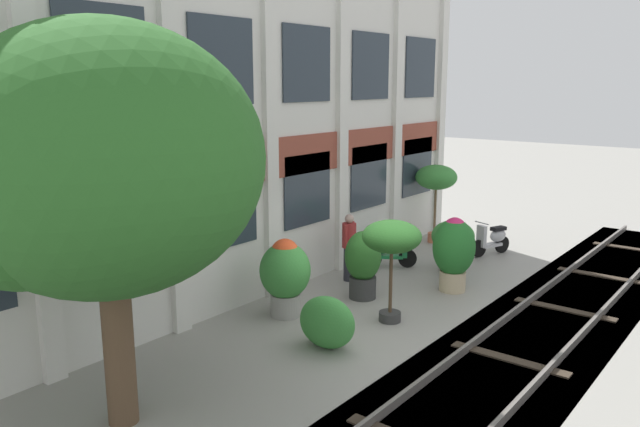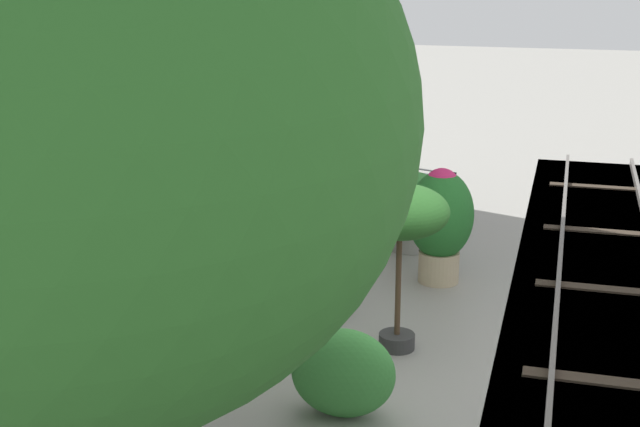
% 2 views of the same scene
% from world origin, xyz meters
% --- Properties ---
extents(ground_plane, '(80.00, 80.00, 0.00)m').
position_xyz_m(ground_plane, '(0.00, 0.00, 0.00)').
color(ground_plane, gray).
extents(apartment_facade, '(16.08, 0.64, 8.20)m').
position_xyz_m(apartment_facade, '(0.00, 3.23, 4.08)').
color(apartment_facade, silver).
rests_on(apartment_facade, ground).
extents(rail_tracks, '(23.72, 2.80, 0.43)m').
position_xyz_m(rail_tracks, '(0.00, -2.58, -0.13)').
color(rail_tracks, '#423F3A').
rests_on(rail_tracks, ground).
extents(broadleaf_tree, '(4.40, 4.19, 5.58)m').
position_xyz_m(broadleaf_tree, '(-5.31, 0.98, 3.65)').
color(broadleaf_tree, brown).
rests_on(broadleaf_tree, ground).
extents(potted_plant_stone_basin, '(1.05, 1.05, 1.64)m').
position_xyz_m(potted_plant_stone_basin, '(-0.77, 1.88, 0.93)').
color(potted_plant_stone_basin, gray).
rests_on(potted_plant_stone_basin, ground).
extents(potted_plant_glazed_jar, '(1.08, 1.08, 1.32)m').
position_xyz_m(potted_plant_glazed_jar, '(4.20, 0.58, 0.78)').
color(potted_plant_glazed_jar, gray).
rests_on(potted_plant_glazed_jar, ground).
extents(potted_plant_terracotta_small, '(1.23, 1.23, 2.35)m').
position_xyz_m(potted_plant_terracotta_small, '(6.56, 2.33, 1.91)').
color(potted_plant_terracotta_small, '#B76647').
rests_on(potted_plant_terracotta_small, ground).
extents(potted_plant_fluted_column, '(0.97, 0.97, 1.74)m').
position_xyz_m(potted_plant_fluted_column, '(2.81, -0.13, 0.99)').
color(potted_plant_fluted_column, tan).
rests_on(potted_plant_fluted_column, ground).
extents(potted_plant_tall_urn, '(1.18, 1.18, 2.09)m').
position_xyz_m(potted_plant_tall_urn, '(0.30, 0.01, 1.69)').
color(potted_plant_tall_urn, '#333333').
rests_on(potted_plant_tall_urn, ground).
extents(potted_plant_ribbed_drum, '(0.81, 0.81, 1.53)m').
position_xyz_m(potted_plant_ribbed_drum, '(1.11, 1.23, 0.83)').
color(potted_plant_ribbed_drum, '#333333').
rests_on(potted_plant_ribbed_drum, ground).
extents(scooter_near_curb, '(1.32, 0.70, 0.98)m').
position_xyz_m(scooter_near_curb, '(6.33, 0.39, 0.44)').
color(scooter_near_curb, black).
rests_on(scooter_near_curb, ground).
extents(scooter_second_parked, '(0.86, 1.20, 0.98)m').
position_xyz_m(scooter_second_parked, '(3.49, 2.07, 0.44)').
color(scooter_second_parked, black).
rests_on(scooter_second_parked, ground).
extents(resident_by_doorway, '(0.52, 0.34, 1.65)m').
position_xyz_m(resident_by_doorway, '(1.94, 2.20, 0.89)').
color(resident_by_doorway, '#282833').
rests_on(resident_by_doorway, ground).
extents(topiary_hedge, '(0.78, 1.16, 0.97)m').
position_xyz_m(topiary_hedge, '(-1.50, 0.24, 0.48)').
color(topiary_hedge, '#388438').
rests_on(topiary_hedge, ground).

